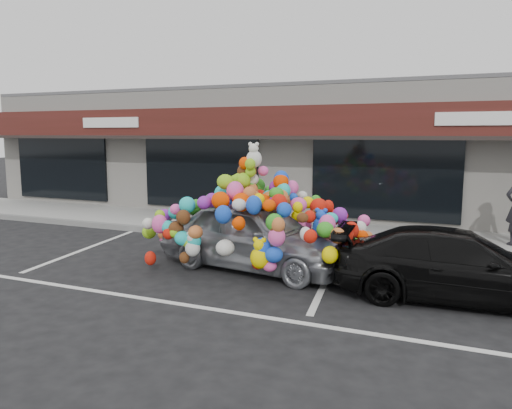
% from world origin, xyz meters
% --- Properties ---
extents(ground, '(90.00, 90.00, 0.00)m').
position_xyz_m(ground, '(0.00, 0.00, 0.00)').
color(ground, black).
rests_on(ground, ground).
extents(shop_building, '(24.00, 7.20, 4.31)m').
position_xyz_m(shop_building, '(0.00, 8.44, 2.16)').
color(shop_building, silver).
rests_on(shop_building, ground).
extents(sidewalk, '(26.00, 3.00, 0.15)m').
position_xyz_m(sidewalk, '(0.00, 4.00, 0.07)').
color(sidewalk, gray).
rests_on(sidewalk, ground).
extents(kerb, '(26.00, 0.18, 0.16)m').
position_xyz_m(kerb, '(0.00, 2.50, 0.07)').
color(kerb, slate).
rests_on(kerb, ground).
extents(parking_stripe_left, '(0.73, 4.37, 0.01)m').
position_xyz_m(parking_stripe_left, '(-3.20, 0.20, 0.00)').
color(parking_stripe_left, silver).
rests_on(parking_stripe_left, ground).
extents(parking_stripe_mid, '(0.73, 4.37, 0.01)m').
position_xyz_m(parking_stripe_mid, '(2.80, 0.20, 0.00)').
color(parking_stripe_mid, silver).
rests_on(parking_stripe_mid, ground).
extents(lane_line, '(14.00, 0.12, 0.01)m').
position_xyz_m(lane_line, '(2.00, -2.30, 0.00)').
color(lane_line, silver).
rests_on(lane_line, ground).
extents(toy_car, '(2.99, 4.64, 2.56)m').
position_xyz_m(toy_car, '(1.29, 0.17, 0.87)').
color(toy_car, silver).
rests_on(toy_car, ground).
extents(black_sedan, '(1.97, 4.19, 1.18)m').
position_xyz_m(black_sedan, '(5.14, -0.27, 0.59)').
color(black_sedan, black).
rests_on(black_sedan, ground).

